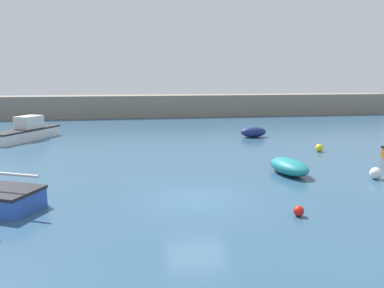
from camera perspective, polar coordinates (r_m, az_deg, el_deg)
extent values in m
cube|color=#2D5170|center=(15.30, 0.62, -8.67)|extent=(120.00, 120.00, 0.20)
cube|color=gray|center=(46.32, -6.01, 5.81)|extent=(60.68, 3.36, 2.60)
cube|color=white|center=(31.76, -24.00, 1.24)|extent=(4.32, 5.97, 0.73)
cube|color=black|center=(31.70, -24.05, 2.00)|extent=(4.40, 6.09, 0.12)
cube|color=silver|center=(31.96, -23.58, 2.97)|extent=(2.06, 2.27, 1.09)
ellipsoid|color=navy|center=(30.69, 9.33, 1.81)|extent=(2.16, 1.19, 0.84)
cylinder|color=silver|center=(15.20, -26.51, -4.09)|extent=(2.57, 1.27, 0.11)
ellipsoid|color=teal|center=(19.47, 14.55, -3.33)|extent=(1.82, 2.96, 0.79)
sphere|color=red|center=(13.91, 15.94, -9.78)|extent=(0.38, 0.38, 0.38)
sphere|color=white|center=(20.05, 26.20, -4.01)|extent=(0.57, 0.57, 0.57)
sphere|color=yellow|center=(25.83, 18.81, -0.57)|extent=(0.50, 0.50, 0.50)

